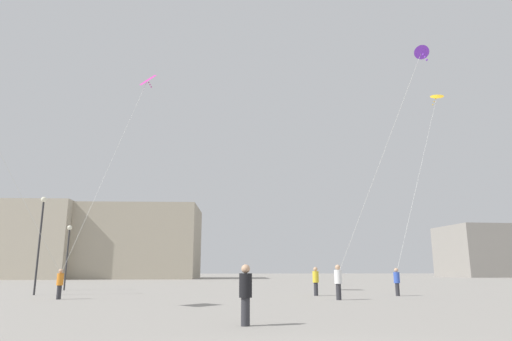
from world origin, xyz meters
The scene contains 13 objects.
person_in_yellow centered at (4.09, 19.81, 0.93)m, with size 0.37×0.37×1.71m.
person_in_blue centered at (8.94, 19.19, 0.90)m, with size 0.36×0.36×1.64m.
person_in_orange centered at (-10.35, 17.76, 0.87)m, with size 0.35×0.35×1.59m.
person_in_white centered at (4.47, 16.03, 0.99)m, with size 0.39×0.39×1.81m.
person_in_black centered at (-1.07, 5.66, 0.94)m, with size 0.37×0.37×1.72m.
kite_amber_diamond centered at (15.00, 23.75, 14.72)m, with size 6.78×5.20×13.99m.
kite_violet_diamond centered at (7.87, 11.86, 11.73)m, with size 3.95×4.77×11.08m.
kite_magenta_delta centered at (-7.36, 23.19, 14.95)m, with size 3.88×6.43×14.32m.
building_left_hall centered at (-37.00, 70.18, 6.09)m, with size 25.17×16.68×12.18m.
building_centre_hall centered at (-19.00, 70.65, 6.02)m, with size 27.71×15.33×12.04m.
building_right_hall centered at (53.00, 79.03, 5.07)m, with size 18.10×13.90×10.14m.
lamppost_east centered at (-13.25, 21.94, 4.02)m, with size 0.36×0.36×6.17m.
lamppost_west centered at (-13.49, 28.18, 3.30)m, with size 0.36×0.36×4.92m.
Camera 1 is at (-1.87, -7.53, 1.59)m, focal length 31.00 mm.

